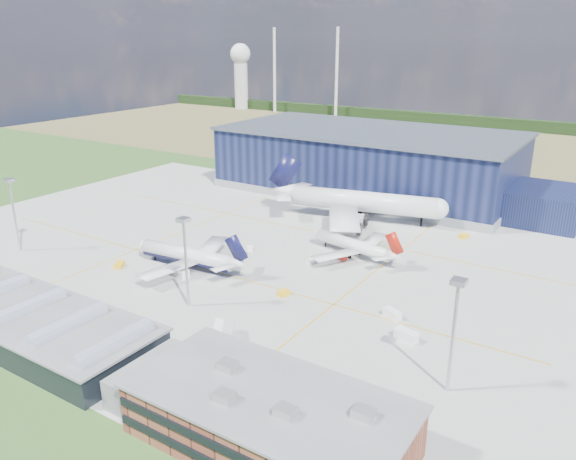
{
  "coord_description": "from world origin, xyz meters",
  "views": [
    {
      "loc": [
        98.38,
        -122.0,
        63.4
      ],
      "look_at": [
        10.85,
        14.24,
        7.17
      ],
      "focal_mm": 35.0,
      "sensor_mm": 36.0,
      "label": 1
    }
  ],
  "objects_px": {
    "car_b": "(110,309)",
    "hangar": "(374,164)",
    "gse_van_b": "(392,314)",
    "airstair": "(224,331)",
    "airliner_red": "(353,239)",
    "car_a": "(371,427)",
    "gse_tug_a": "(119,265)",
    "gse_van_c": "(406,335)",
    "gse_tug_c": "(463,236)",
    "ops_building": "(270,419)",
    "light_mast_center": "(185,248)",
    "light_mast_east": "(455,318)",
    "gse_van_a": "(181,272)",
    "gse_cart_b": "(250,248)",
    "light_mast_west": "(12,203)",
    "airliner_widebody": "(363,191)",
    "gse_cart_a": "(311,262)",
    "gse_tug_b": "(284,293)",
    "airliner_navy": "(186,247)"
  },
  "relations": [
    {
      "from": "gse_van_c",
      "to": "airstair",
      "type": "xyz_separation_m",
      "value": [
        -34.28,
        -20.79,
        0.52
      ]
    },
    {
      "from": "airliner_widebody",
      "to": "gse_tug_c",
      "type": "height_order",
      "value": "airliner_widebody"
    },
    {
      "from": "hangar",
      "to": "car_a",
      "type": "relative_size",
      "value": 38.57
    },
    {
      "from": "gse_van_c",
      "to": "airliner_red",
      "type": "bearing_deg",
      "value": 52.25
    },
    {
      "from": "hangar",
      "to": "gse_tug_c",
      "type": "height_order",
      "value": "hangar"
    },
    {
      "from": "airliner_red",
      "to": "airstair",
      "type": "relative_size",
      "value": 6.27
    },
    {
      "from": "light_mast_west",
      "to": "ops_building",
      "type": "bearing_deg",
      "value": -14.62
    },
    {
      "from": "airstair",
      "to": "car_a",
      "type": "bearing_deg",
      "value": -25.95
    },
    {
      "from": "airliner_red",
      "to": "gse_van_c",
      "type": "xyz_separation_m",
      "value": [
        32.54,
        -38.7,
        -4.34
      ]
    },
    {
      "from": "gse_tug_a",
      "to": "car_a",
      "type": "bearing_deg",
      "value": -44.69
    },
    {
      "from": "light_mast_center",
      "to": "gse_van_b",
      "type": "bearing_deg",
      "value": 25.54
    },
    {
      "from": "airliner_red",
      "to": "ops_building",
      "type": "bearing_deg",
      "value": 119.79
    },
    {
      "from": "gse_tug_a",
      "to": "ops_building",
      "type": "bearing_deg",
      "value": -54.58
    },
    {
      "from": "light_mast_west",
      "to": "gse_tug_b",
      "type": "relative_size",
      "value": 7.44
    },
    {
      "from": "hangar",
      "to": "gse_cart_b",
      "type": "xyz_separation_m",
      "value": [
        -2.67,
        -85.86,
        -11.0
      ]
    },
    {
      "from": "gse_tug_b",
      "to": "gse_van_a",
      "type": "bearing_deg",
      "value": -152.73
    },
    {
      "from": "airliner_navy",
      "to": "gse_van_b",
      "type": "relative_size",
      "value": 8.44
    },
    {
      "from": "airliner_navy",
      "to": "gse_tug_c",
      "type": "distance_m",
      "value": 90.71
    },
    {
      "from": "gse_van_b",
      "to": "airstair",
      "type": "bearing_deg",
      "value": 162.19
    },
    {
      "from": "ops_building",
      "to": "gse_tug_b",
      "type": "distance_m",
      "value": 55.65
    },
    {
      "from": "airliner_widebody",
      "to": "gse_cart_a",
      "type": "height_order",
      "value": "airliner_widebody"
    },
    {
      "from": "gse_tug_c",
      "to": "gse_van_c",
      "type": "bearing_deg",
      "value": -61.12
    },
    {
      "from": "airliner_red",
      "to": "car_a",
      "type": "distance_m",
      "value": 80.12
    },
    {
      "from": "light_mast_west",
      "to": "light_mast_east",
      "type": "height_order",
      "value": "same"
    },
    {
      "from": "gse_van_b",
      "to": "car_b",
      "type": "xyz_separation_m",
      "value": [
        -59.11,
        -33.89,
        -0.52
      ]
    },
    {
      "from": "airliner_widebody",
      "to": "gse_tug_a",
      "type": "relative_size",
      "value": 18.67
    },
    {
      "from": "gse_van_a",
      "to": "gse_cart_b",
      "type": "xyz_separation_m",
      "value": [
        4.13,
        26.7,
        -0.63
      ]
    },
    {
      "from": "gse_van_b",
      "to": "light_mast_east",
      "type": "bearing_deg",
      "value": -110.88
    },
    {
      "from": "gse_van_a",
      "to": "car_b",
      "type": "relative_size",
      "value": 1.75
    },
    {
      "from": "gse_van_a",
      "to": "car_b",
      "type": "xyz_separation_m",
      "value": [
        -0.29,
        -24.72,
        -0.71
      ]
    },
    {
      "from": "gse_tug_a",
      "to": "car_b",
      "type": "relative_size",
      "value": 1.11
    },
    {
      "from": "hangar",
      "to": "car_a",
      "type": "bearing_deg",
      "value": -65.58
    },
    {
      "from": "gse_tug_b",
      "to": "gse_van_c",
      "type": "distance_m",
      "value": 35.24
    },
    {
      "from": "gse_van_c",
      "to": "car_b",
      "type": "height_order",
      "value": "gse_van_c"
    },
    {
      "from": "light_mast_west",
      "to": "gse_van_c",
      "type": "xyz_separation_m",
      "value": [
        121.53,
        13.3,
        -14.21
      ]
    },
    {
      "from": "light_mast_west",
      "to": "airliner_widebody",
      "type": "distance_m",
      "value": 114.39
    },
    {
      "from": "gse_van_a",
      "to": "gse_cart_a",
      "type": "relative_size",
      "value": 2.15
    },
    {
      "from": "hangar",
      "to": "gse_van_c",
      "type": "height_order",
      "value": "hangar"
    },
    {
      "from": "gse_cart_b",
      "to": "gse_tug_c",
      "type": "bearing_deg",
      "value": 5.64
    },
    {
      "from": "airliner_red",
      "to": "gse_tug_a",
      "type": "relative_size",
      "value": 9.41
    },
    {
      "from": "airliner_widebody",
      "to": "gse_cart_b",
      "type": "height_order",
      "value": "airliner_widebody"
    },
    {
      "from": "gse_tug_c",
      "to": "car_b",
      "type": "xyz_separation_m",
      "value": [
        -57.26,
        -98.52,
        -0.16
      ]
    },
    {
      "from": "gse_van_b",
      "to": "gse_van_c",
      "type": "xyz_separation_m",
      "value": [
        6.7,
        -8.12,
        0.16
      ]
    },
    {
      "from": "light_mast_center",
      "to": "light_mast_east",
      "type": "bearing_deg",
      "value": 0.0
    },
    {
      "from": "light_mast_west",
      "to": "gse_van_c",
      "type": "distance_m",
      "value": 123.08
    },
    {
      "from": "light_mast_west",
      "to": "gse_tug_c",
      "type": "xyz_separation_m",
      "value": [
        112.98,
        86.05,
        -14.74
      ]
    },
    {
      "from": "gse_cart_a",
      "to": "airliner_red",
      "type": "bearing_deg",
      "value": 59.36
    },
    {
      "from": "gse_tug_a",
      "to": "gse_tug_c",
      "type": "relative_size",
      "value": 1.14
    },
    {
      "from": "car_a",
      "to": "gse_cart_a",
      "type": "bearing_deg",
      "value": 18.01
    },
    {
      "from": "car_b",
      "to": "hangar",
      "type": "bearing_deg",
      "value": -9.88
    }
  ]
}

